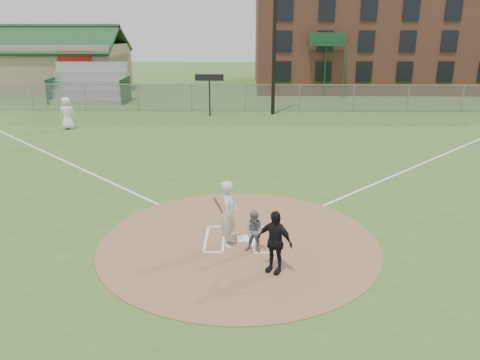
{
  "coord_description": "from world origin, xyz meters",
  "views": [
    {
      "loc": [
        0.29,
        -12.8,
        6.27
      ],
      "look_at": [
        0.0,
        2.0,
        1.3
      ],
      "focal_mm": 35.0,
      "sensor_mm": 36.0,
      "label": 1
    }
  ],
  "objects_px": {
    "umpire": "(275,242)",
    "ondeck_player": "(67,113)",
    "catcher": "(255,232)",
    "batter_at_plate": "(229,214)",
    "home_plate": "(244,239)"
  },
  "relations": [
    {
      "from": "home_plate",
      "to": "ondeck_player",
      "type": "relative_size",
      "value": 0.24
    },
    {
      "from": "batter_at_plate",
      "to": "catcher",
      "type": "bearing_deg",
      "value": -30.78
    },
    {
      "from": "home_plate",
      "to": "catcher",
      "type": "xyz_separation_m",
      "value": [
        0.31,
        -0.82,
        0.61
      ]
    },
    {
      "from": "home_plate",
      "to": "batter_at_plate",
      "type": "distance_m",
      "value": 1.14
    },
    {
      "from": "home_plate",
      "to": "batter_at_plate",
      "type": "bearing_deg",
      "value": -138.87
    },
    {
      "from": "umpire",
      "to": "batter_at_plate",
      "type": "bearing_deg",
      "value": 160.47
    },
    {
      "from": "home_plate",
      "to": "batter_at_plate",
      "type": "xyz_separation_m",
      "value": [
        -0.44,
        -0.38,
        0.98
      ]
    },
    {
      "from": "ondeck_player",
      "to": "batter_at_plate",
      "type": "height_order",
      "value": "batter_at_plate"
    },
    {
      "from": "batter_at_plate",
      "to": "home_plate",
      "type": "bearing_deg",
      "value": 41.13
    },
    {
      "from": "catcher",
      "to": "batter_at_plate",
      "type": "distance_m",
      "value": 0.94
    },
    {
      "from": "umpire",
      "to": "ondeck_player",
      "type": "height_order",
      "value": "ondeck_player"
    },
    {
      "from": "umpire",
      "to": "batter_at_plate",
      "type": "xyz_separation_m",
      "value": [
        -1.24,
        1.53,
        0.14
      ]
    },
    {
      "from": "home_plate",
      "to": "ondeck_player",
      "type": "xyz_separation_m",
      "value": [
        -11.17,
        15.57,
        0.95
      ]
    },
    {
      "from": "catcher",
      "to": "home_plate",
      "type": "bearing_deg",
      "value": 128.03
    },
    {
      "from": "catcher",
      "to": "umpire",
      "type": "distance_m",
      "value": 1.22
    }
  ]
}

